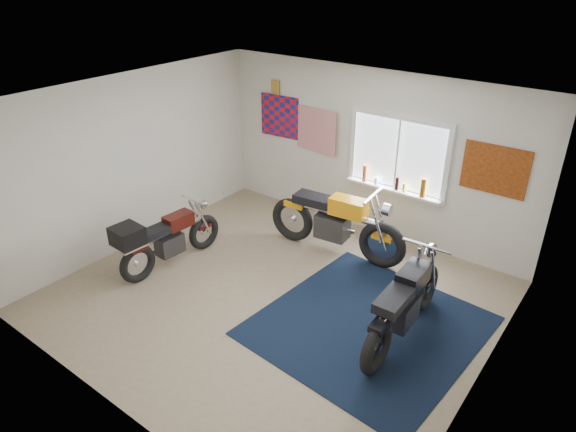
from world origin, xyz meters
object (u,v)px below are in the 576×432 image
Objects in this scene: navy_rug at (368,326)px; black_chrome_bike at (404,306)px; yellow_triumph at (335,223)px; maroon_tourer at (163,240)px.

black_chrome_bike reaches higher than navy_rug.
yellow_triumph reaches higher than maroon_tourer.
maroon_tourer is at bearing 99.61° from black_chrome_bike.
yellow_triumph is 1.12× the size of black_chrome_bike.
yellow_triumph is at bearing -39.28° from maroon_tourer.
navy_rug is at bearing 98.68° from black_chrome_bike.
navy_rug is 3.20m from maroon_tourer.
yellow_triumph is at bearing 136.07° from navy_rug.
yellow_triumph is 1.27× the size of maroon_tourer.
black_chrome_bike is (0.40, 0.07, 0.46)m from navy_rug.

